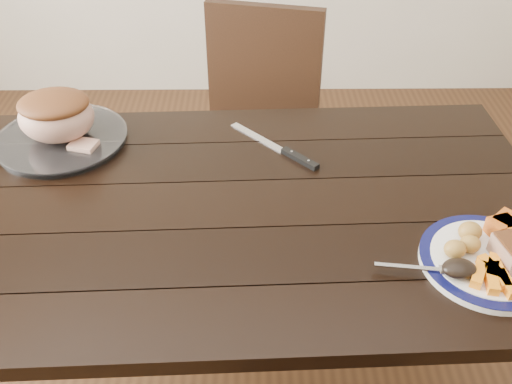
{
  "coord_description": "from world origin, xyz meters",
  "views": [
    {
      "loc": [
        0.07,
        -1.07,
        1.62
      ],
      "look_at": [
        0.08,
        -0.02,
        0.8
      ],
      "focal_mm": 40.0,
      "sensor_mm": 36.0,
      "label": 1
    }
  ],
  "objects_px": {
    "dinner_plate": "(487,262)",
    "fork": "(424,269)",
    "dining_table": "(224,232)",
    "serving_platter": "(62,140)",
    "chair_far": "(257,125)",
    "carving_knife": "(289,153)",
    "roast_joint": "(56,117)"
  },
  "relations": [
    {
      "from": "dinner_plate",
      "to": "chair_far",
      "type": "bearing_deg",
      "value": 116.88
    },
    {
      "from": "dining_table",
      "to": "serving_platter",
      "type": "distance_m",
      "value": 0.54
    },
    {
      "from": "dinner_plate",
      "to": "roast_joint",
      "type": "relative_size",
      "value": 1.41
    },
    {
      "from": "chair_far",
      "to": "dining_table",
      "type": "bearing_deg",
      "value": 96.17
    },
    {
      "from": "serving_platter",
      "to": "carving_knife",
      "type": "height_order",
      "value": "serving_platter"
    },
    {
      "from": "dining_table",
      "to": "serving_platter",
      "type": "relative_size",
      "value": 4.67
    },
    {
      "from": "chair_far",
      "to": "fork",
      "type": "xyz_separation_m",
      "value": [
        0.34,
        -0.98,
        0.25
      ]
    },
    {
      "from": "dinner_plate",
      "to": "roast_joint",
      "type": "height_order",
      "value": "roast_joint"
    },
    {
      "from": "serving_platter",
      "to": "carving_knife",
      "type": "relative_size",
      "value": 1.43
    },
    {
      "from": "dinner_plate",
      "to": "serving_platter",
      "type": "distance_m",
      "value": 1.14
    },
    {
      "from": "dining_table",
      "to": "carving_knife",
      "type": "relative_size",
      "value": 6.67
    },
    {
      "from": "roast_joint",
      "to": "carving_knife",
      "type": "relative_size",
      "value": 0.83
    },
    {
      "from": "chair_far",
      "to": "dinner_plate",
      "type": "relative_size",
      "value": 3.26
    },
    {
      "from": "chair_far",
      "to": "roast_joint",
      "type": "xyz_separation_m",
      "value": [
        -0.55,
        -0.46,
        0.31
      ]
    },
    {
      "from": "fork",
      "to": "dinner_plate",
      "type": "bearing_deg",
      "value": 19.96
    },
    {
      "from": "carving_knife",
      "to": "roast_joint",
      "type": "bearing_deg",
      "value": -140.12
    },
    {
      "from": "dinner_plate",
      "to": "fork",
      "type": "xyz_separation_m",
      "value": [
        -0.14,
        -0.03,
        0.01
      ]
    },
    {
      "from": "dining_table",
      "to": "serving_platter",
      "type": "bearing_deg",
      "value": 149.15
    },
    {
      "from": "dinner_plate",
      "to": "carving_knife",
      "type": "height_order",
      "value": "dinner_plate"
    },
    {
      "from": "dinner_plate",
      "to": "fork",
      "type": "height_order",
      "value": "fork"
    },
    {
      "from": "chair_far",
      "to": "serving_platter",
      "type": "bearing_deg",
      "value": 53.34
    },
    {
      "from": "dining_table",
      "to": "fork",
      "type": "height_order",
      "value": "fork"
    },
    {
      "from": "chair_far",
      "to": "dinner_plate",
      "type": "height_order",
      "value": "chair_far"
    },
    {
      "from": "fork",
      "to": "roast_joint",
      "type": "bearing_deg",
      "value": 157.17
    },
    {
      "from": "dining_table",
      "to": "serving_platter",
      "type": "height_order",
      "value": "serving_platter"
    },
    {
      "from": "serving_platter",
      "to": "chair_far",
      "type": "bearing_deg",
      "value": 40.11
    },
    {
      "from": "dinner_plate",
      "to": "roast_joint",
      "type": "distance_m",
      "value": 1.14
    },
    {
      "from": "dining_table",
      "to": "carving_knife",
      "type": "bearing_deg",
      "value": 50.38
    },
    {
      "from": "dining_table",
      "to": "serving_platter",
      "type": "xyz_separation_m",
      "value": [
        -0.46,
        0.27,
        0.1
      ]
    },
    {
      "from": "fork",
      "to": "chair_far",
      "type": "bearing_deg",
      "value": 116.37
    },
    {
      "from": "serving_platter",
      "to": "carving_knife",
      "type": "xyz_separation_m",
      "value": [
        0.63,
        -0.07,
        -0.0
      ]
    },
    {
      "from": "dinner_plate",
      "to": "dining_table",
      "type": "bearing_deg",
      "value": 159.74
    }
  ]
}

